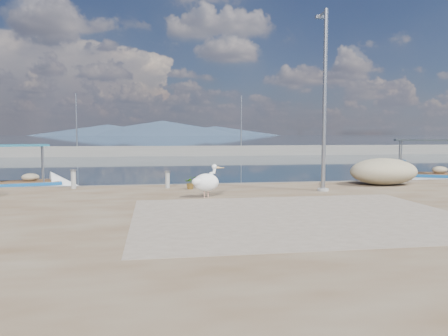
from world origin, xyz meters
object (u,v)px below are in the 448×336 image
at_px(boat_left, 14,189).
at_px(bollard_near, 168,179).
at_px(boat_right, 424,180).
at_px(pelican, 207,182).
at_px(lamp_post, 324,106).

xyz_separation_m(boat_left, bollard_near, (6.91, -3.05, 0.69)).
bearing_deg(boat_right, pelican, -125.52).
relative_size(boat_left, pelican, 4.66).
xyz_separation_m(boat_left, lamp_post, (12.92, -4.90, 3.59)).
height_order(boat_right, bollard_near, boat_right).
distance_m(pelican, bollard_near, 3.18).
height_order(boat_left, lamp_post, lamp_post).
xyz_separation_m(pelican, lamp_post, (4.73, 1.05, 2.75)).
bearing_deg(boat_right, boat_left, -151.03).
distance_m(boat_left, boat_right, 21.01).
xyz_separation_m(boat_right, bollard_near, (-14.08, -3.69, 0.67)).
bearing_deg(pelican, boat_left, 125.68).
height_order(boat_left, bollard_near, boat_left).
bearing_deg(lamp_post, boat_left, 159.23).
distance_m(boat_left, bollard_near, 7.58).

